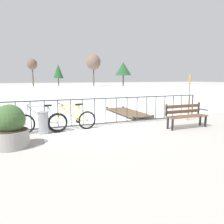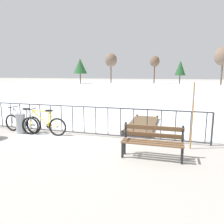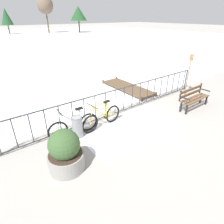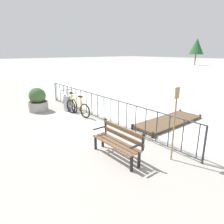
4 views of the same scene
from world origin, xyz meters
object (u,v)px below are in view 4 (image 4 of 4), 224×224
bicycle_near_railing (70,103)px  park_bench (118,140)px  oar_upright (175,120)px  bicycle_second (78,108)px  planter_with_shrub (38,101)px  trash_bin (67,104)px

bicycle_near_railing → park_bench: bicycle_near_railing is taller
oar_upright → bicycle_near_railing: bearing=178.6°
bicycle_second → planter_with_shrub: 2.20m
planter_with_shrub → trash_bin: bearing=50.3°
bicycle_near_railing → planter_with_shrub: (-0.87, -1.25, 0.15)m
trash_bin → planter_with_shrub: bearing=-129.7°
park_bench → trash_bin: bearing=168.6°
trash_bin → bicycle_second: bearing=1.1°
park_bench → oar_upright: (1.03, 1.01, 0.63)m
planter_with_shrub → oar_upright: oar_upright is taller
bicycle_second → planter_with_shrub: bearing=-149.4°
planter_with_shrub → park_bench: bearing=0.9°
bicycle_near_railing → planter_with_shrub: planter_with_shrub is taller
bicycle_near_railing → park_bench: (5.01, -1.16, 0.14)m
park_bench → bicycle_near_railing: bearing=167.0°
planter_with_shrub → trash_bin: (0.91, 1.10, -0.15)m
park_bench → planter_with_shrub: (-5.87, -0.10, 0.01)m
park_bench → oar_upright: 1.57m
park_bench → planter_with_shrub: planter_with_shrub is taller
oar_upright → planter_with_shrub: bearing=-170.9°
bicycle_second → bicycle_near_railing: bearing=172.2°
bicycle_second → trash_bin: bicycle_second is taller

